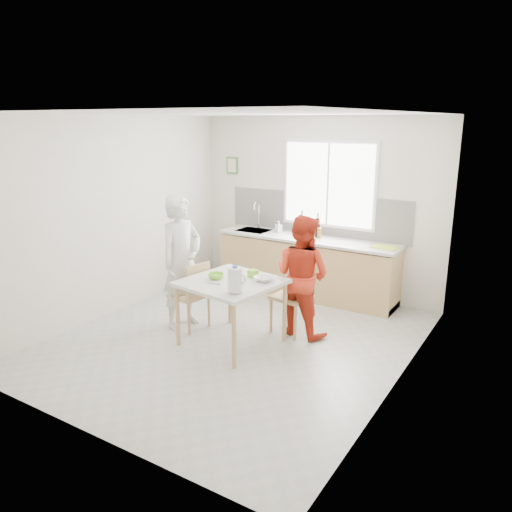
{
  "coord_description": "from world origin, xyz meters",
  "views": [
    {
      "loc": [
        3.21,
        -4.69,
        2.63
      ],
      "look_at": [
        0.18,
        0.2,
        1.06
      ],
      "focal_mm": 35.0,
      "sensor_mm": 36.0,
      "label": 1
    }
  ],
  "objects_px": {
    "dining_table": "(231,287)",
    "chair_far": "(296,291)",
    "chair_left": "(192,293)",
    "person_white": "(182,262)",
    "wine_bottle_b": "(317,228)",
    "bowl_green": "(216,276)",
    "wine_bottle_a": "(302,225)",
    "bowl_white": "(264,279)",
    "milk_jug": "(235,279)",
    "person_red": "(302,276)"
  },
  "relations": [
    {
      "from": "bowl_green",
      "to": "milk_jug",
      "type": "bearing_deg",
      "value": -31.9
    },
    {
      "from": "chair_left",
      "to": "person_white",
      "type": "relative_size",
      "value": 0.52
    },
    {
      "from": "chair_left",
      "to": "chair_far",
      "type": "xyz_separation_m",
      "value": [
        1.14,
        0.67,
        0.03
      ]
    },
    {
      "from": "person_white",
      "to": "bowl_white",
      "type": "distance_m",
      "value": 1.19
    },
    {
      "from": "chair_left",
      "to": "person_white",
      "type": "bearing_deg",
      "value": -90.0
    },
    {
      "from": "bowl_green",
      "to": "wine_bottle_b",
      "type": "relative_size",
      "value": 0.65
    },
    {
      "from": "wine_bottle_b",
      "to": "person_white",
      "type": "bearing_deg",
      "value": -116.1
    },
    {
      "from": "person_white",
      "to": "milk_jug",
      "type": "relative_size",
      "value": 5.96
    },
    {
      "from": "person_red",
      "to": "milk_jug",
      "type": "height_order",
      "value": "person_red"
    },
    {
      "from": "bowl_white",
      "to": "milk_jug",
      "type": "height_order",
      "value": "milk_jug"
    },
    {
      "from": "chair_left",
      "to": "chair_far",
      "type": "height_order",
      "value": "chair_far"
    },
    {
      "from": "dining_table",
      "to": "person_red",
      "type": "height_order",
      "value": "person_red"
    },
    {
      "from": "bowl_green",
      "to": "bowl_white",
      "type": "distance_m",
      "value": 0.58
    },
    {
      "from": "dining_table",
      "to": "chair_left",
      "type": "bearing_deg",
      "value": 171.72
    },
    {
      "from": "wine_bottle_a",
      "to": "chair_left",
      "type": "bearing_deg",
      "value": -105.03
    },
    {
      "from": "dining_table",
      "to": "wine_bottle_a",
      "type": "xyz_separation_m",
      "value": [
        -0.14,
        2.1,
        0.37
      ]
    },
    {
      "from": "chair_left",
      "to": "bowl_white",
      "type": "height_order",
      "value": "chair_left"
    },
    {
      "from": "dining_table",
      "to": "milk_jug",
      "type": "distance_m",
      "value": 0.49
    },
    {
      "from": "chair_far",
      "to": "wine_bottle_a",
      "type": "xyz_separation_m",
      "value": [
        -0.6,
        1.34,
        0.56
      ]
    },
    {
      "from": "chair_left",
      "to": "bowl_green",
      "type": "height_order",
      "value": "chair_left"
    },
    {
      "from": "bowl_green",
      "to": "bowl_white",
      "type": "bearing_deg",
      "value": 22.69
    },
    {
      "from": "person_red",
      "to": "milk_jug",
      "type": "relative_size",
      "value": 5.25
    },
    {
      "from": "bowl_white",
      "to": "chair_left",
      "type": "bearing_deg",
      "value": -174.0
    },
    {
      "from": "milk_jug",
      "to": "person_red",
      "type": "bearing_deg",
      "value": 82.64
    },
    {
      "from": "person_red",
      "to": "bowl_green",
      "type": "bearing_deg",
      "value": 51.84
    },
    {
      "from": "dining_table",
      "to": "wine_bottle_b",
      "type": "relative_size",
      "value": 3.91
    },
    {
      "from": "chair_far",
      "to": "wine_bottle_a",
      "type": "distance_m",
      "value": 1.57
    },
    {
      "from": "milk_jug",
      "to": "person_white",
      "type": "bearing_deg",
      "value": 166.77
    },
    {
      "from": "person_white",
      "to": "wine_bottle_b",
      "type": "distance_m",
      "value": 2.23
    },
    {
      "from": "bowl_white",
      "to": "wine_bottle_b",
      "type": "xyz_separation_m",
      "value": [
        -0.21,
        1.91,
        0.25
      ]
    },
    {
      "from": "dining_table",
      "to": "person_red",
      "type": "bearing_deg",
      "value": 51.47
    },
    {
      "from": "person_white",
      "to": "wine_bottle_a",
      "type": "relative_size",
      "value": 5.43
    },
    {
      "from": "chair_left",
      "to": "chair_far",
      "type": "distance_m",
      "value": 1.32
    },
    {
      "from": "bowl_green",
      "to": "wine_bottle_a",
      "type": "xyz_separation_m",
      "value": [
        0.07,
        2.12,
        0.25
      ]
    },
    {
      "from": "bowl_white",
      "to": "person_red",
      "type": "bearing_deg",
      "value": 65.03
    },
    {
      "from": "chair_far",
      "to": "milk_jug",
      "type": "distance_m",
      "value": 1.18
    },
    {
      "from": "bowl_green",
      "to": "bowl_white",
      "type": "relative_size",
      "value": 0.86
    },
    {
      "from": "dining_table",
      "to": "bowl_green",
      "type": "height_order",
      "value": "bowl_green"
    },
    {
      "from": "chair_far",
      "to": "wine_bottle_b",
      "type": "bearing_deg",
      "value": 112.56
    },
    {
      "from": "person_red",
      "to": "dining_table",
      "type": "bearing_deg",
      "value": 59.74
    },
    {
      "from": "wine_bottle_b",
      "to": "milk_jug",
      "type": "bearing_deg",
      "value": -86.24
    },
    {
      "from": "dining_table",
      "to": "bowl_green",
      "type": "distance_m",
      "value": 0.24
    },
    {
      "from": "chair_left",
      "to": "bowl_green",
      "type": "distance_m",
      "value": 0.59
    },
    {
      "from": "chair_far",
      "to": "wine_bottle_a",
      "type": "relative_size",
      "value": 2.98
    },
    {
      "from": "person_red",
      "to": "bowl_white",
      "type": "height_order",
      "value": "person_red"
    },
    {
      "from": "dining_table",
      "to": "chair_far",
      "type": "distance_m",
      "value": 0.91
    },
    {
      "from": "dining_table",
      "to": "bowl_green",
      "type": "bearing_deg",
      "value": -174.24
    },
    {
      "from": "dining_table",
      "to": "person_red",
      "type": "relative_size",
      "value": 0.77
    },
    {
      "from": "person_red",
      "to": "bowl_green",
      "type": "relative_size",
      "value": 7.8
    },
    {
      "from": "dining_table",
      "to": "bowl_white",
      "type": "relative_size",
      "value": 5.14
    }
  ]
}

